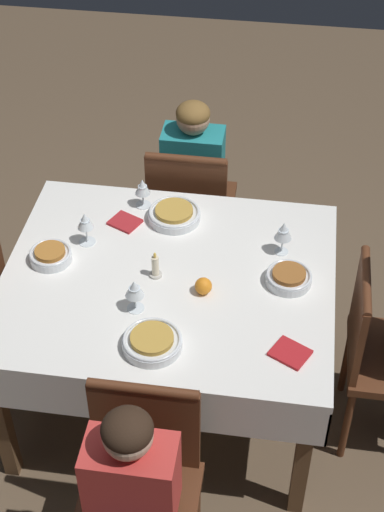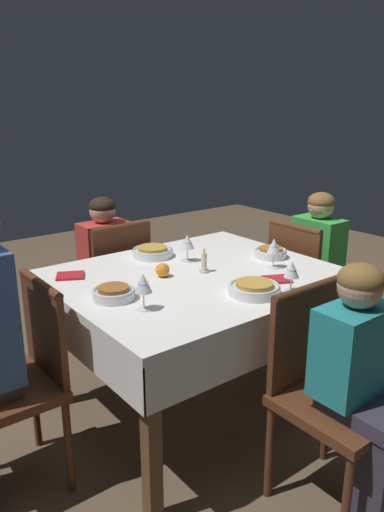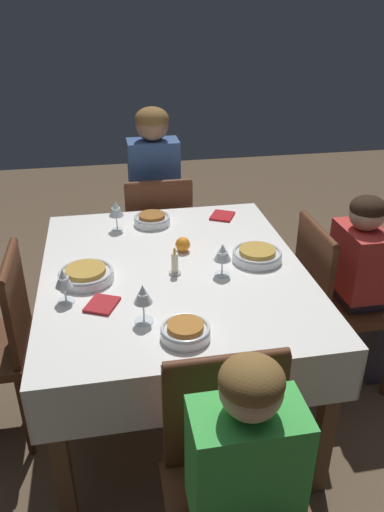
{
  "view_description": "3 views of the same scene",
  "coord_description": "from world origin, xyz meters",
  "px_view_note": "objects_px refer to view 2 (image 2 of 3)",
  "views": [
    {
      "loc": [
        -0.43,
        2.26,
        2.92
      ],
      "look_at": [
        -0.1,
        -0.02,
        0.87
      ],
      "focal_mm": 55.0,
      "sensor_mm": 36.0,
      "label": 1
    },
    {
      "loc": [
        -1.44,
        -1.83,
        1.56
      ],
      "look_at": [
        0.04,
        0.09,
        0.82
      ],
      "focal_mm": 35.0,
      "sensor_mm": 36.0,
      "label": 2
    },
    {
      "loc": [
        1.87,
        -0.26,
        1.81
      ],
      "look_at": [
        0.02,
        0.08,
        0.82
      ],
      "focal_mm": 35.0,
      "sensor_mm": 36.0,
      "label": 3
    }
  ],
  "objects_px": {
    "person_child_green": "(323,265)",
    "orange_fruit": "(163,270)",
    "wine_glass_north": "(187,243)",
    "chair_west": "(18,374)",
    "wine_glass_west": "(143,284)",
    "dining_table": "(196,290)",
    "napkin_red_folded": "(277,279)",
    "person_child_teal": "(365,390)",
    "wine_glass_east": "(274,247)",
    "bowl_south": "(254,288)",
    "bowl_west": "(114,293)",
    "bowl_north": "(153,252)",
    "bowl_east": "(271,252)",
    "person_child_red": "(101,265)",
    "chair_north": "(114,280)",
    "candle_centerpiece": "(204,264)",
    "chair_south": "(327,385)",
    "wine_glass_south": "(292,271)",
    "napkin_spare_side": "(70,276)",
    "chair_east": "(305,281)"
  },
  "relations": [
    {
      "from": "person_child_green",
      "to": "orange_fruit",
      "type": "relative_size",
      "value": 15.33
    },
    {
      "from": "wine_glass_north",
      "to": "orange_fruit",
      "type": "relative_size",
      "value": 2.12
    },
    {
      "from": "chair_west",
      "to": "wine_glass_west",
      "type": "xyz_separation_m",
      "value": [
        0.45,
        -0.25,
        0.36
      ]
    },
    {
      "from": "dining_table",
      "to": "napkin_red_folded",
      "type": "relative_size",
      "value": 8.54
    },
    {
      "from": "person_child_teal",
      "to": "wine_glass_east",
      "type": "height_order",
      "value": "person_child_teal"
    },
    {
      "from": "wine_glass_west",
      "to": "bowl_south",
      "type": "relative_size",
      "value": 0.68
    },
    {
      "from": "bowl_west",
      "to": "napkin_red_folded",
      "type": "bearing_deg",
      "value": -20.5
    },
    {
      "from": "bowl_south",
      "to": "bowl_north",
      "type": "height_order",
      "value": "same"
    },
    {
      "from": "chair_west",
      "to": "bowl_east",
      "type": "xyz_separation_m",
      "value": [
        1.39,
        -0.06,
        0.28
      ]
    },
    {
      "from": "orange_fruit",
      "to": "person_child_red",
      "type": "bearing_deg",
      "value": 82.24
    },
    {
      "from": "chair_north",
      "to": "person_child_green",
      "type": "height_order",
      "value": "person_child_green"
    },
    {
      "from": "person_child_red",
      "to": "dining_table",
      "type": "bearing_deg",
      "value": 91.93
    },
    {
      "from": "chair_west",
      "to": "wine_glass_north",
      "type": "distance_m",
      "value": 1.06
    },
    {
      "from": "wine_glass_east",
      "to": "napkin_red_folded",
      "type": "height_order",
      "value": "wine_glass_east"
    },
    {
      "from": "chair_west",
      "to": "person_child_green",
      "type": "distance_m",
      "value": 1.96
    },
    {
      "from": "chair_west",
      "to": "bowl_east",
      "type": "distance_m",
      "value": 1.42
    },
    {
      "from": "bowl_east",
      "to": "candle_centerpiece",
      "type": "bearing_deg",
      "value": 176.53
    },
    {
      "from": "dining_table",
      "to": "chair_south",
      "type": "xyz_separation_m",
      "value": [
        0.03,
        -0.79,
        -0.17
      ]
    },
    {
      "from": "chair_north",
      "to": "person_child_green",
      "type": "xyz_separation_m",
      "value": [
        1.09,
        -0.75,
        0.07
      ]
    },
    {
      "from": "person_child_green",
      "to": "wine_glass_south",
      "type": "xyz_separation_m",
      "value": [
        -0.88,
        -0.49,
        0.28
      ]
    },
    {
      "from": "chair_west",
      "to": "person_child_red",
      "type": "distance_m",
      "value": 1.27
    },
    {
      "from": "dining_table",
      "to": "bowl_south",
      "type": "xyz_separation_m",
      "value": [
        0.03,
        -0.37,
        0.11
      ]
    },
    {
      "from": "person_child_green",
      "to": "orange_fruit",
      "type": "distance_m",
      "value": 1.23
    },
    {
      "from": "dining_table",
      "to": "orange_fruit",
      "type": "distance_m",
      "value": 0.21
    },
    {
      "from": "person_child_teal",
      "to": "orange_fruit",
      "type": "relative_size",
      "value": 15.05
    },
    {
      "from": "dining_table",
      "to": "chair_south",
      "type": "relative_size",
      "value": 1.51
    },
    {
      "from": "bowl_north",
      "to": "wine_glass_north",
      "type": "bearing_deg",
      "value": -61.56
    },
    {
      "from": "bowl_north",
      "to": "wine_glass_south",
      "type": "bearing_deg",
      "value": -76.76
    },
    {
      "from": "wine_glass_west",
      "to": "napkin_spare_side",
      "type": "relative_size",
      "value": 0.93
    },
    {
      "from": "dining_table",
      "to": "bowl_west",
      "type": "bearing_deg",
      "value": -175.4
    },
    {
      "from": "person_child_green",
      "to": "wine_glass_north",
      "type": "xyz_separation_m",
      "value": [
        -0.97,
        0.15,
        0.28
      ]
    },
    {
      "from": "chair_north",
      "to": "bowl_north",
      "type": "relative_size",
      "value": 4.0
    },
    {
      "from": "dining_table",
      "to": "napkin_spare_side",
      "type": "relative_size",
      "value": 7.97
    },
    {
      "from": "bowl_east",
      "to": "wine_glass_west",
      "type": "bearing_deg",
      "value": -168.61
    },
    {
      "from": "orange_fruit",
      "to": "bowl_north",
      "type": "bearing_deg",
      "value": 64.7
    },
    {
      "from": "wine_glass_west",
      "to": "wine_glass_south",
      "type": "height_order",
      "value": "wine_glass_west"
    },
    {
      "from": "chair_east",
      "to": "chair_south",
      "type": "distance_m",
      "value": 1.21
    },
    {
      "from": "person_child_green",
      "to": "bowl_east",
      "type": "distance_m",
      "value": 0.61
    },
    {
      "from": "wine_glass_south",
      "to": "candle_centerpiece",
      "type": "height_order",
      "value": "wine_glass_south"
    },
    {
      "from": "chair_east",
      "to": "napkin_spare_side",
      "type": "relative_size",
      "value": 5.29
    },
    {
      "from": "wine_glass_south",
      "to": "chair_west",
      "type": "bearing_deg",
      "value": 156.27
    },
    {
      "from": "chair_east",
      "to": "person_child_teal",
      "type": "xyz_separation_m",
      "value": [
        -0.87,
        -1.0,
        0.06
      ]
    },
    {
      "from": "napkin_spare_side",
      "to": "wine_glass_north",
      "type": "bearing_deg",
      "value": -13.59
    },
    {
      "from": "dining_table",
      "to": "chair_north",
      "type": "bearing_deg",
      "value": 92.33
    },
    {
      "from": "napkin_red_folded",
      "to": "wine_glass_north",
      "type": "bearing_deg",
      "value": 106.56
    },
    {
      "from": "bowl_east",
      "to": "wine_glass_east",
      "type": "bearing_deg",
      "value": -132.47
    },
    {
      "from": "candle_centerpiece",
      "to": "napkin_spare_side",
      "type": "height_order",
      "value": "candle_centerpiece"
    },
    {
      "from": "dining_table",
      "to": "orange_fruit",
      "type": "xyz_separation_m",
      "value": [
        -0.15,
        0.07,
        0.12
      ]
    },
    {
      "from": "chair_east",
      "to": "bowl_west",
      "type": "distance_m",
      "value": 1.41
    },
    {
      "from": "orange_fruit",
      "to": "wine_glass_south",
      "type": "bearing_deg",
      "value": -56.41
    }
  ]
}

